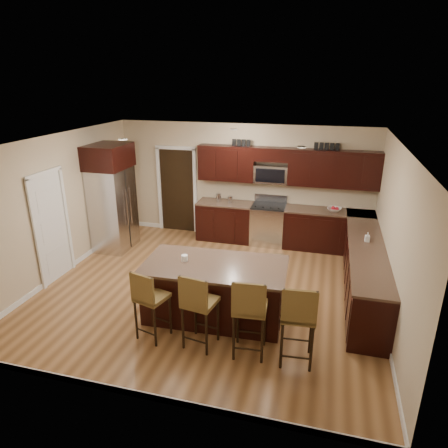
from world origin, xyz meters
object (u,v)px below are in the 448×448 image
(stool_mid, at_px, (198,303))
(stool_extra, at_px, (298,316))
(range, at_px, (268,224))
(island, at_px, (215,292))
(refrigerator, at_px, (112,197))
(stool_left, at_px, (149,298))
(stool_right, at_px, (250,309))

(stool_mid, distance_m, stool_extra, 1.38)
(range, xyz_separation_m, stool_mid, (-0.34, -4.07, 0.26))
(range, distance_m, island, 3.24)
(stool_mid, bearing_deg, range, 94.55)
(stool_extra, bearing_deg, range, 99.44)
(island, bearing_deg, refrigerator, 142.17)
(range, xyz_separation_m, stool_left, (-1.09, -4.06, 0.22))
(island, height_order, refrigerator, refrigerator)
(stool_mid, height_order, stool_right, stool_right)
(range, height_order, stool_extra, stool_extra)
(range, relative_size, stool_mid, 0.95)
(stool_extra, bearing_deg, stool_mid, 174.98)
(island, height_order, stool_left, stool_left)
(island, height_order, stool_mid, stool_mid)
(refrigerator, bearing_deg, stool_mid, -44.75)
(stool_mid, bearing_deg, stool_right, 9.13)
(stool_left, xyz_separation_m, refrigerator, (-2.21, 2.93, 0.51))
(stool_left, height_order, stool_extra, stool_extra)
(stool_mid, xyz_separation_m, refrigerator, (-2.96, 2.93, 0.48))
(stool_left, relative_size, stool_extra, 0.92)
(range, xyz_separation_m, refrigerator, (-3.30, -1.14, 0.73))
(stool_left, distance_m, stool_right, 1.48)
(stool_left, bearing_deg, stool_extra, 15.11)
(island, bearing_deg, range, 81.23)
(range, distance_m, refrigerator, 3.57)
(range, height_order, stool_left, stool_left)
(range, distance_m, stool_extra, 4.21)
(stool_extra, bearing_deg, stool_left, 174.90)
(range, bearing_deg, stool_mid, -94.82)
(refrigerator, bearing_deg, stool_extra, -34.06)
(stool_left, height_order, stool_mid, stool_mid)
(island, xyz_separation_m, stool_left, (-0.74, -0.84, 0.26))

